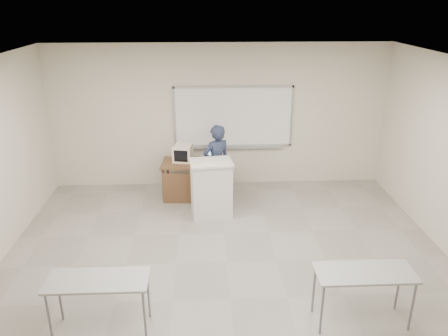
{
  "coord_description": "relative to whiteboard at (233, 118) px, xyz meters",
  "views": [
    {
      "loc": [
        -0.32,
        -4.86,
        3.82
      ],
      "look_at": [
        0.02,
        2.2,
        1.05
      ],
      "focal_mm": 35.0,
      "sensor_mm": 36.0,
      "label": 1
    }
  ],
  "objects": [
    {
      "name": "floor",
      "position": [
        -0.3,
        -3.97,
        -1.49
      ],
      "size": [
        7.0,
        8.0,
        0.01
      ],
      "primitive_type": "cube",
      "color": "gray",
      "rests_on": "ground"
    },
    {
      "name": "whiteboard",
      "position": [
        0.0,
        0.0,
        0.0
      ],
      "size": [
        2.48,
        0.1,
        1.31
      ],
      "color": "white",
      "rests_on": "floor"
    },
    {
      "name": "student_desks",
      "position": [
        -0.3,
        -5.32,
        -0.81
      ],
      "size": [
        4.4,
        2.2,
        0.73
      ],
      "color": "#A09F9B",
      "rests_on": "floor"
    },
    {
      "name": "instructor_desk",
      "position": [
        -0.79,
        -0.78,
        -0.95
      ],
      "size": [
        1.36,
        0.68,
        0.75
      ],
      "rotation": [
        0.0,
        0.0,
        -0.07
      ],
      "color": "brown",
      "rests_on": "floor"
    },
    {
      "name": "podium",
      "position": [
        -0.5,
        -1.47,
        -0.95
      ],
      "size": [
        0.76,
        0.55,
        1.06
      ],
      "rotation": [
        0.0,
        0.0,
        0.12
      ],
      "color": "white",
      "rests_on": "floor"
    },
    {
      "name": "crt_monitor",
      "position": [
        -1.04,
        -0.54,
        -0.57
      ],
      "size": [
        0.36,
        0.41,
        0.34
      ],
      "rotation": [
        0.0,
        0.0,
        -0.2
      ],
      "color": "beige",
      "rests_on": "instructor_desk"
    },
    {
      "name": "laptop",
      "position": [
        -0.39,
        -0.79,
        -0.67
      ],
      "size": [
        0.35,
        0.33,
        0.26
      ],
      "rotation": [
        0.0,
        0.0,
        0.28
      ],
      "color": "black",
      "rests_on": "instructor_desk"
    },
    {
      "name": "mouse",
      "position": [
        -0.39,
        -0.87,
        -0.71
      ],
      "size": [
        0.12,
        0.1,
        0.04
      ],
      "primitive_type": "ellipsoid",
      "rotation": [
        0.0,
        0.0,
        0.31
      ],
      "color": "#A3A7AA",
      "rests_on": "instructor_desk"
    },
    {
      "name": "keyboard",
      "position": [
        -0.65,
        -1.59,
        -0.4
      ],
      "size": [
        0.46,
        0.21,
        0.02
      ],
      "primitive_type": "cube",
      "rotation": [
        0.0,
        0.0,
        0.14
      ],
      "color": "beige",
      "rests_on": "podium"
    },
    {
      "name": "presenter",
      "position": [
        -0.38,
        -0.89,
        -0.69
      ],
      "size": [
        0.69,
        0.61,
        1.58
      ],
      "primitive_type": "imported",
      "rotation": [
        0.0,
        0.0,
        3.63
      ],
      "color": "black",
      "rests_on": "floor"
    }
  ]
}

